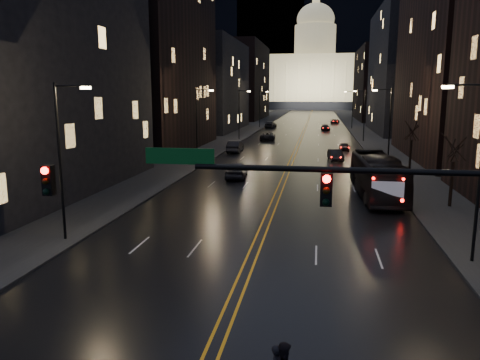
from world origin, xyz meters
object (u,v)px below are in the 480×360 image
at_px(bus, 377,176).
at_px(traffic_signal, 410,209).
at_px(oncoming_car_a, 236,170).
at_px(oncoming_car_b, 235,147).
at_px(receding_car_a, 335,155).

bearing_deg(bus, traffic_signal, -97.76).
bearing_deg(oncoming_car_a, bus, 148.83).
relative_size(oncoming_car_b, receding_car_a, 1.18).
relative_size(traffic_signal, oncoming_car_b, 3.37).
height_order(bus, oncoming_car_b, bus).
height_order(traffic_signal, oncoming_car_a, traffic_signal).
height_order(bus, oncoming_car_a, bus).
bearing_deg(receding_car_a, traffic_signal, -96.34).
bearing_deg(bus, receding_car_a, 94.53).
distance_m(bus, oncoming_car_a, 14.45).
xyz_separation_m(bus, oncoming_car_b, (-16.59, 26.82, -0.87)).
xyz_separation_m(traffic_signal, oncoming_car_b, (-14.41, 51.92, -4.26)).
distance_m(oncoming_car_a, receding_car_a, 17.36).
bearing_deg(receding_car_a, bus, -89.60).
bearing_deg(bus, oncoming_car_a, 150.21).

